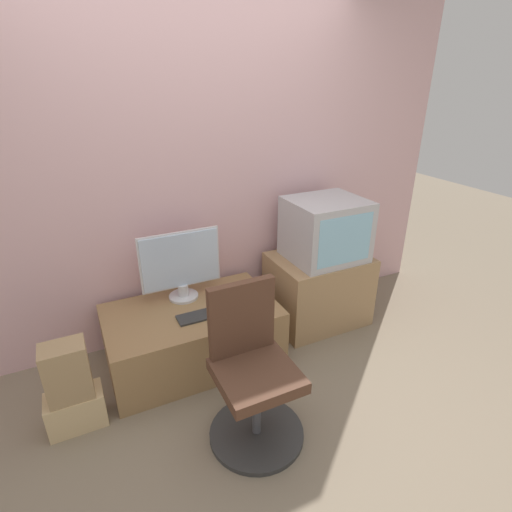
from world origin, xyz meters
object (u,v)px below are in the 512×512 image
(keyboard, at_px, (198,316))
(crt_tv, at_px, (325,229))
(mouse, at_px, (224,307))
(main_monitor, at_px, (181,265))
(cardboard_box_lower, at_px, (76,410))
(office_chair, at_px, (253,378))

(keyboard, distance_m, crt_tv, 1.19)
(keyboard, relative_size, mouse, 4.77)
(main_monitor, bearing_deg, crt_tv, -7.49)
(main_monitor, xyz_separation_m, crt_tv, (1.13, -0.15, 0.13))
(keyboard, bearing_deg, cardboard_box_lower, -168.55)
(mouse, distance_m, crt_tv, 1.00)
(mouse, height_order, office_chair, office_chair)
(main_monitor, relative_size, keyboard, 2.04)
(keyboard, height_order, cardboard_box_lower, keyboard)
(crt_tv, height_order, office_chair, crt_tv)
(main_monitor, distance_m, crt_tv, 1.15)
(keyboard, bearing_deg, crt_tv, 7.83)
(keyboard, xyz_separation_m, office_chair, (0.10, -0.66, -0.05))
(keyboard, relative_size, crt_tv, 0.50)
(keyboard, relative_size, office_chair, 0.31)
(crt_tv, bearing_deg, main_monitor, 172.51)
(main_monitor, xyz_separation_m, cardboard_box_lower, (-0.82, -0.47, -0.58))
(main_monitor, distance_m, keyboard, 0.40)
(mouse, bearing_deg, main_monitor, 126.71)
(main_monitor, height_order, keyboard, main_monitor)
(main_monitor, xyz_separation_m, office_chair, (0.11, -0.96, -0.31))
(main_monitor, height_order, crt_tv, crt_tv)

